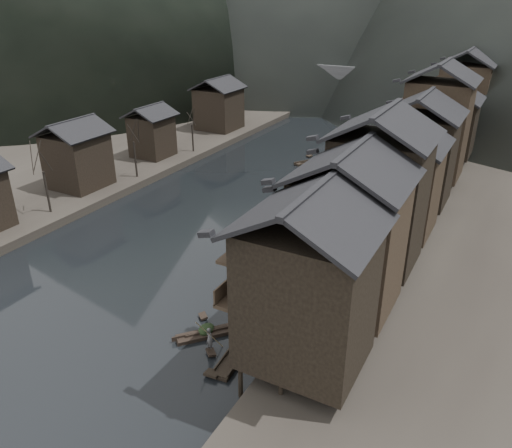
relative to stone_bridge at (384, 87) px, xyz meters
The scene contains 12 objects.
water 72.18m from the stone_bridge, 90.00° to the right, with size 300.00×300.00×0.00m, color black.
left_bank 47.64m from the stone_bridge, 137.56° to the right, with size 40.00×200.00×1.20m, color #2D2823.
stilt_houses 55.63m from the stone_bridge, 71.85° to the right, with size 9.00×67.60×16.10m.
left_houses 55.79m from the stone_bridge, 111.56° to the right, with size 8.10×53.20×8.73m.
bare_trees 65.40m from the stone_bridge, 105.07° to the right, with size 3.33×42.95×6.65m.
moored_sampans 53.12m from the stone_bridge, 76.73° to the right, with size 3.10×61.81×0.47m.
midriver_boats 19.95m from the stone_bridge, 78.85° to the right, with size 9.74×44.40×0.45m.
stone_bridge is the anchor object (origin of this frame).
hero_sampan 79.03m from the stone_bridge, 83.47° to the right, with size 3.89×4.28×0.43m.
cargo_heap 78.81m from the stone_bridge, 83.56° to the right, with size 1.09×1.43×0.65m, color black.
boatman 80.40m from the stone_bridge, 82.76° to the right, with size 0.64×0.42×1.77m, color #505052.
bamboo_pole 80.34m from the stone_bridge, 82.62° to the right, with size 0.06×0.06×4.32m, color #8C7A51.
Camera 1 is at (26.32, -30.70, 23.14)m, focal length 35.00 mm.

